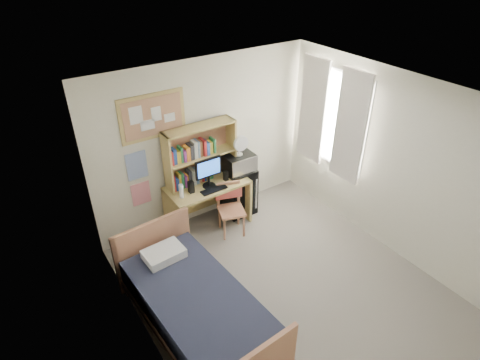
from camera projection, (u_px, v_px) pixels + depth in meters
floor at (287, 290)px, 5.33m from camera, size 3.60×4.20×0.02m
ceiling at (304, 104)px, 3.94m from camera, size 3.60×4.20×0.02m
wall_back at (205, 143)px, 6.11m from camera, size 3.60×0.04×2.60m
wall_front at (468, 342)px, 3.15m from camera, size 3.60×0.04×2.60m
wall_left at (148, 273)px, 3.78m from camera, size 0.04×4.20×2.60m
wall_right at (395, 167)px, 5.48m from camera, size 0.04×4.20×2.60m
window_unit at (332, 118)px, 6.15m from camera, size 0.10×1.40×1.70m
curtain_left at (350, 128)px, 5.85m from camera, size 0.04×0.55×1.70m
curtain_right at (313, 111)px, 6.41m from camera, size 0.04×0.55×1.70m
bulletin_board at (153, 116)px, 5.40m from camera, size 0.94×0.03×0.64m
poster_wave at (137, 166)px, 5.61m from camera, size 0.30×0.01×0.42m
poster_japan at (141, 194)px, 5.86m from camera, size 0.28×0.01×0.36m
desk at (208, 205)px, 6.28m from camera, size 1.26×0.64×0.78m
desk_chair at (231, 210)px, 6.12m from camera, size 0.52×0.52×0.83m
mini_fridge at (238, 190)px, 6.61m from camera, size 0.49×0.49×0.81m
bed at (198, 311)px, 4.67m from camera, size 1.16×2.12×0.57m
hutch at (201, 154)px, 5.94m from camera, size 1.11×0.29×0.91m
monitor at (209, 173)px, 5.91m from camera, size 0.42×0.04×0.45m
keyboard at (214, 190)px, 5.93m from camera, size 0.41×0.13×0.02m
speaker_left at (191, 187)px, 5.84m from camera, size 0.08×0.08×0.18m
speaker_right at (226, 176)px, 6.13m from camera, size 0.06×0.06×0.16m
water_bottle at (181, 191)px, 5.71m from camera, size 0.06×0.06×0.22m
hoodie at (228, 191)px, 6.16m from camera, size 0.44×0.25×0.20m
microwave at (239, 162)px, 6.31m from camera, size 0.47×0.36×0.27m
desk_fan at (239, 146)px, 6.16m from camera, size 0.25×0.25×0.30m
pillow at (164, 254)px, 4.99m from camera, size 0.50×0.37×0.12m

